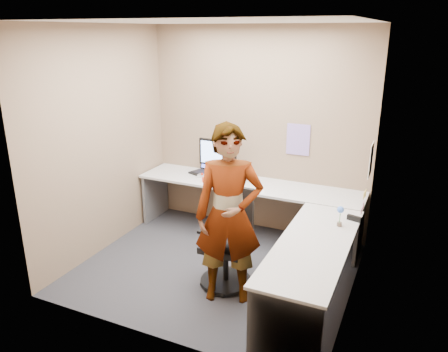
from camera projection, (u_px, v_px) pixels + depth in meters
The scene contains 21 objects.
ground at pixel (216, 268), 5.06m from camera, with size 3.00×3.00×0.00m, color #25252A.
wall_back at pixel (258, 132), 5.75m from camera, with size 3.00×3.00×0.00m, color brown.
wall_right at pixel (361, 175), 4.04m from camera, with size 2.70×2.70×0.00m, color brown.
wall_left at pixel (102, 142), 5.22m from camera, with size 2.70×2.70×0.00m, color brown.
ceiling at pixel (214, 21), 4.20m from camera, with size 3.00×3.00×0.00m, color white.
desk at pixel (264, 216), 5.03m from camera, with size 2.98×2.58×0.73m.
paper_ream at pixel (217, 179), 5.73m from camera, with size 0.32×0.24×0.06m, color red.
monitor at pixel (218, 155), 5.65m from camera, with size 0.52×0.15×0.49m.
laptop at pixel (207, 169), 6.05m from camera, with size 0.45×0.41×0.26m.
trackball_mouse at pixel (202, 176), 5.88m from camera, with size 0.12×0.08×0.07m.
origami at pixel (263, 190), 5.35m from camera, with size 0.10×0.10×0.06m, color white.
stapler at pixel (354, 218), 4.55m from camera, with size 0.15×0.04×0.06m, color black.
flower at pixel (340, 213), 4.39m from camera, with size 0.07×0.07×0.22m.
calendar_purple at pixel (298, 140), 5.54m from camera, with size 0.30×0.01×0.40m, color #846BB7.
calendar_white at pixel (371, 160), 4.85m from camera, with size 0.01×0.28×0.38m, color white.
sticky_note_a at pixel (364, 195), 4.64m from camera, with size 0.01×0.07×0.07m, color #F2E059.
sticky_note_b at pixel (363, 205), 4.73m from camera, with size 0.01×0.07×0.07m, color pink.
sticky_note_c at pixel (362, 211), 4.63m from camera, with size 0.01×0.07×0.07m, color pink.
sticky_note_d at pixel (366, 193), 4.78m from camera, with size 0.01×0.07×0.07m, color #F2E059.
office_chair at pixel (228, 246), 4.66m from camera, with size 0.55×0.55×1.04m.
person at pixel (229, 215), 4.25m from camera, with size 0.66×0.43×1.82m, color #999399.
Camera 1 is at (1.93, -4.02, 2.62)m, focal length 35.00 mm.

